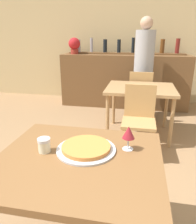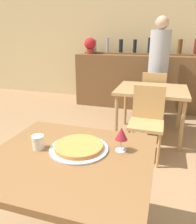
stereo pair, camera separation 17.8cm
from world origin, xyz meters
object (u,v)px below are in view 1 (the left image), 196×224
Objects in this scene: pizza_tray at (86,148)px; cheese_shaker at (44,145)px; wine_glass at (129,133)px; chair_far_side_front at (139,116)px; chair_far_side_back at (140,92)px; person_standing at (144,65)px; potted_plant at (74,45)px.

cheese_shaker reaches higher than pizza_tray.
pizza_tray is at bearing -165.72° from wine_glass.
chair_far_side_front is 1.44m from pizza_tray.
chair_far_side_back is 0.50× the size of person_standing.
chair_far_side_back is 0.51m from person_standing.
cheese_shaker is (-0.25, -0.06, 0.03)m from pizza_tray.
wine_glass reaches higher than chair_far_side_front.
pizza_tray is at bearing -97.15° from person_standing.
chair_far_side_back is at bearing 77.55° from cheese_shaker.
pizza_tray is 2.38× the size of wine_glass.
person_standing is (0.03, 1.44, 0.44)m from chair_far_side_front.
chair_far_side_front is at bearing 90.00° from chair_far_side_back.
chair_far_side_back is at bearing -29.67° from potted_plant.
chair_far_side_front is at bearing -54.58° from potted_plant.
pizza_tray is at bearing 82.76° from chair_far_side_back.
chair_far_side_back is at bearing 88.52° from wine_glass.
cheese_shaker is at bearing -76.42° from potted_plant.
wine_glass reaches higher than pizza_tray.
chair_far_side_front is at bearing 68.19° from cheese_shaker.
wine_glass is (-0.06, -2.48, 0.36)m from chair_far_side_back.
potted_plant is at bearing -29.67° from chair_far_side_back.
chair_far_side_back is at bearing 90.00° from chair_far_side_front.
wine_glass is 0.48× the size of potted_plant.
potted_plant reaches higher than cheese_shaker.
chair_far_side_back is at bearing 82.76° from pizza_tray.
potted_plant is (-0.82, 3.41, 0.46)m from cheese_shaker.
chair_far_side_back is 2.69m from cheese_shaker.
potted_plant is at bearing 112.17° from wine_glass.
chair_far_side_back reaches higher than cheese_shaker.
chair_far_side_front and chair_far_side_back have the same top height.
person_standing is 10.98× the size of wine_glass.
cheese_shaker is 0.57× the size of wine_glass.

